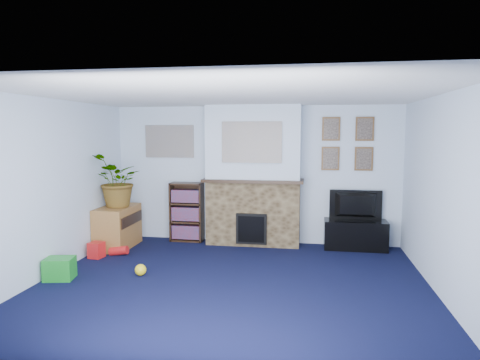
% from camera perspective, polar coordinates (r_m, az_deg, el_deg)
% --- Properties ---
extents(floor, '(5.00, 4.50, 0.01)m').
position_cam_1_polar(floor, '(5.62, -1.12, -13.86)').
color(floor, black).
rests_on(floor, ground).
extents(ceiling, '(5.00, 4.50, 0.01)m').
position_cam_1_polar(ceiling, '(5.29, -1.17, 11.31)').
color(ceiling, white).
rests_on(ceiling, wall_back).
extents(wall_back, '(5.00, 0.04, 2.40)m').
position_cam_1_polar(wall_back, '(7.53, 1.98, 0.71)').
color(wall_back, silver).
rests_on(wall_back, ground).
extents(wall_front, '(5.00, 0.04, 2.40)m').
position_cam_1_polar(wall_front, '(3.18, -8.62, -7.28)').
color(wall_front, silver).
rests_on(wall_front, ground).
extents(wall_left, '(0.04, 4.50, 2.40)m').
position_cam_1_polar(wall_left, '(6.28, -24.19, -0.99)').
color(wall_left, silver).
rests_on(wall_left, ground).
extents(wall_right, '(0.04, 4.50, 2.40)m').
position_cam_1_polar(wall_right, '(5.46, 25.63, -2.10)').
color(wall_right, silver).
rests_on(wall_right, ground).
extents(chimney_breast, '(1.72, 0.50, 2.40)m').
position_cam_1_polar(chimney_breast, '(7.33, 1.77, 0.43)').
color(chimney_breast, brown).
rests_on(chimney_breast, ground).
extents(collage_main, '(1.00, 0.03, 0.68)m').
position_cam_1_polar(collage_main, '(7.09, 1.56, 5.05)').
color(collage_main, gray).
rests_on(collage_main, chimney_breast).
extents(collage_left, '(0.90, 0.03, 0.58)m').
position_cam_1_polar(collage_left, '(7.84, -9.38, 5.10)').
color(collage_left, gray).
rests_on(collage_left, wall_back).
extents(portrait_tl, '(0.30, 0.03, 0.40)m').
position_cam_1_polar(portrait_tl, '(7.42, 12.05, 6.68)').
color(portrait_tl, brown).
rests_on(portrait_tl, wall_back).
extents(portrait_tr, '(0.30, 0.03, 0.40)m').
position_cam_1_polar(portrait_tr, '(7.47, 16.30, 6.56)').
color(portrait_tr, brown).
rests_on(portrait_tr, wall_back).
extents(portrait_bl, '(0.30, 0.03, 0.40)m').
position_cam_1_polar(portrait_bl, '(7.44, 11.96, 2.82)').
color(portrait_bl, brown).
rests_on(portrait_bl, wall_back).
extents(portrait_br, '(0.30, 0.03, 0.40)m').
position_cam_1_polar(portrait_br, '(7.48, 16.18, 2.73)').
color(portrait_br, brown).
rests_on(portrait_br, wall_back).
extents(tv_stand, '(1.02, 0.43, 0.48)m').
position_cam_1_polar(tv_stand, '(7.46, 15.10, -7.17)').
color(tv_stand, black).
rests_on(tv_stand, ground).
extents(television, '(0.86, 0.11, 0.50)m').
position_cam_1_polar(television, '(7.38, 15.20, -3.30)').
color(television, black).
rests_on(television, tv_stand).
extents(bookshelf, '(0.58, 0.28, 1.05)m').
position_cam_1_polar(bookshelf, '(7.74, -7.09, -4.40)').
color(bookshelf, black).
rests_on(bookshelf, ground).
extents(sideboard, '(0.50, 0.90, 0.70)m').
position_cam_1_polar(sideboard, '(7.57, -16.00, -6.02)').
color(sideboard, '#996631').
rests_on(sideboard, ground).
extents(potted_plant, '(0.86, 0.94, 0.89)m').
position_cam_1_polar(potted_plant, '(7.38, -16.01, -0.08)').
color(potted_plant, '#26661E').
rests_on(potted_plant, sideboard).
extents(mantel_clock, '(0.11, 0.06, 0.15)m').
position_cam_1_polar(mantel_clock, '(7.28, 1.89, 0.68)').
color(mantel_clock, gold).
rests_on(mantel_clock, chimney_breast).
extents(mantel_candle, '(0.05, 0.05, 0.17)m').
position_cam_1_polar(mantel_candle, '(7.26, 3.75, 0.72)').
color(mantel_candle, '#B2BFC6').
rests_on(mantel_candle, chimney_breast).
extents(mantel_teddy, '(0.13, 0.13, 0.13)m').
position_cam_1_polar(mantel_teddy, '(7.39, -2.84, 0.71)').
color(mantel_teddy, slate).
rests_on(mantel_teddy, chimney_breast).
extents(mantel_can, '(0.06, 0.06, 0.11)m').
position_cam_1_polar(mantel_can, '(7.23, 6.67, 0.51)').
color(mantel_can, red).
rests_on(mantel_can, chimney_breast).
extents(green_crate, '(0.41, 0.36, 0.29)m').
position_cam_1_polar(green_crate, '(6.27, -22.91, -10.86)').
color(green_crate, '#198C26').
rests_on(green_crate, ground).
extents(toy_ball, '(0.16, 0.16, 0.16)m').
position_cam_1_polar(toy_ball, '(6.10, -13.13, -11.49)').
color(toy_ball, yellow).
rests_on(toy_ball, ground).
extents(toy_block, '(0.22, 0.22, 0.24)m').
position_cam_1_polar(toy_block, '(7.10, -18.59, -8.92)').
color(toy_block, red).
rests_on(toy_block, ground).
extents(toy_tube, '(0.31, 0.14, 0.18)m').
position_cam_1_polar(toy_tube, '(7.15, -15.85, -9.07)').
color(toy_tube, red).
rests_on(toy_tube, ground).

